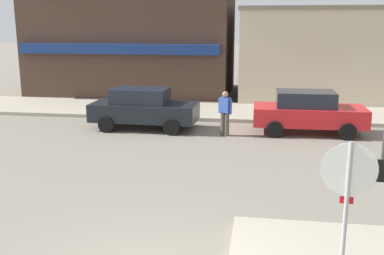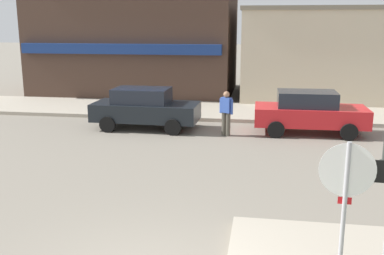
{
  "view_description": "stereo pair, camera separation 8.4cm",
  "coord_description": "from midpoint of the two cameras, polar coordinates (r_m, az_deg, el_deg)",
  "views": [
    {
      "loc": [
        1.64,
        -5.96,
        3.98
      ],
      "look_at": [
        0.04,
        4.5,
        1.5
      ],
      "focal_mm": 42.0,
      "sensor_mm": 36.0,
      "label": 1
    },
    {
      "loc": [
        1.72,
        -5.95,
        3.98
      ],
      "look_at": [
        0.04,
        4.5,
        1.5
      ],
      "focal_mm": 42.0,
      "sensor_mm": 36.0,
      "label": 2
    }
  ],
  "objects": [
    {
      "name": "building_corner_shop",
      "position": [
        26.36,
        -6.7,
        12.17
      ],
      "size": [
        11.11,
        7.48,
        7.1
      ],
      "color": "#473328",
      "rests_on": "ground"
    },
    {
      "name": "parked_car_second",
      "position": [
        16.91,
        14.8,
        1.94
      ],
      "size": [
        4.02,
        1.91,
        1.56
      ],
      "color": "red",
      "rests_on": "ground"
    },
    {
      "name": "parked_car_nearest",
      "position": [
        17.21,
        -5.85,
        2.51
      ],
      "size": [
        4.04,
        1.95,
        1.56
      ],
      "color": "black",
      "rests_on": "ground"
    },
    {
      "name": "kerb_far",
      "position": [
        20.33,
        4.21,
        2.08
      ],
      "size": [
        80.0,
        4.0,
        0.15
      ],
      "primitive_type": "cube",
      "color": "#A89E8C",
      "rests_on": "ground"
    },
    {
      "name": "stop_sign",
      "position": [
        7.12,
        19.23,
        -7.84
      ],
      "size": [
        0.82,
        0.08,
        2.3
      ],
      "color": "#9E9EA3",
      "rests_on": "ground"
    },
    {
      "name": "pedestrian_crossing_near",
      "position": [
        16.07,
        4.51,
        1.98
      ],
      "size": [
        0.53,
        0.36,
        1.61
      ],
      "color": "#4C473D",
      "rests_on": "ground"
    },
    {
      "name": "building_storefront_left_near",
      "position": [
        25.43,
        15.85,
        9.08
      ],
      "size": [
        8.11,
        7.56,
        4.74
      ],
      "color": "beige",
      "rests_on": "ground"
    }
  ]
}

